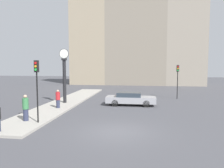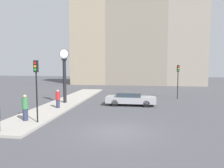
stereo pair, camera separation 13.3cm
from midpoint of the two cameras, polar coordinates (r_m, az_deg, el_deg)
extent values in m
plane|color=#47474C|center=(13.05, 1.24, -12.34)|extent=(120.00, 120.00, 0.00)
cube|color=#A39E93|center=(23.17, -11.47, -4.57)|extent=(3.08, 22.18, 0.15)
cube|color=gray|center=(45.08, -5.58, 10.44)|extent=(7.03, 5.00, 16.35)
cube|color=gray|center=(43.76, 6.47, 10.49)|extent=(11.49, 5.00, 16.18)
cube|color=gray|center=(44.52, 18.87, 11.66)|extent=(7.22, 5.00, 18.50)
cube|color=#9E9EA3|center=(21.14, 5.14, -4.07)|extent=(4.72, 1.71, 0.58)
cube|color=#2D3842|center=(21.08, 4.64, -2.73)|extent=(2.27, 1.54, 0.41)
cylinder|color=black|center=(21.88, 9.10, -4.46)|extent=(0.63, 0.22, 0.63)
cylinder|color=black|center=(20.41, 9.13, -5.14)|extent=(0.63, 0.22, 0.63)
cylinder|color=black|center=(22.05, 1.45, -4.32)|extent=(0.63, 0.22, 0.63)
cylinder|color=black|center=(20.59, 0.93, -4.99)|extent=(0.63, 0.22, 0.63)
cylinder|color=black|center=(14.94, -18.79, -3.36)|extent=(0.09, 0.09, 3.27)
cube|color=black|center=(14.79, -19.01, 4.40)|extent=(0.26, 0.20, 0.76)
cylinder|color=red|center=(14.68, -19.25, 5.20)|extent=(0.15, 0.04, 0.15)
cylinder|color=orange|center=(14.68, -19.23, 4.39)|extent=(0.15, 0.04, 0.15)
cylinder|color=green|center=(14.68, -19.21, 3.57)|extent=(0.15, 0.04, 0.15)
cylinder|color=black|center=(26.06, 16.93, -0.34)|extent=(0.09, 0.09, 3.12)
cube|color=black|center=(25.95, 17.04, 3.92)|extent=(0.26, 0.20, 0.76)
cylinder|color=red|center=(25.83, 17.09, 4.38)|extent=(0.15, 0.04, 0.15)
cylinder|color=orange|center=(25.83, 17.07, 3.92)|extent=(0.15, 0.04, 0.15)
cylinder|color=green|center=(25.84, 17.06, 3.46)|extent=(0.15, 0.04, 0.15)
cylinder|color=black|center=(22.05, -12.11, 0.62)|extent=(0.32, 0.32, 4.19)
cube|color=black|center=(21.99, -12.21, 6.32)|extent=(0.42, 0.42, 0.19)
cylinder|color=black|center=(22.01, -12.24, 7.73)|extent=(0.96, 0.04, 0.96)
cylinder|color=white|center=(22.01, -12.24, 7.73)|extent=(0.89, 0.06, 0.89)
cylinder|color=#2D334C|center=(19.69, -13.74, -5.03)|extent=(0.32, 0.32, 0.71)
cylinder|color=red|center=(19.59, -13.79, -3.04)|extent=(0.38, 0.38, 0.67)
sphere|color=tan|center=(19.53, -13.81, -1.77)|extent=(0.20, 0.20, 0.20)
cylinder|color=#2D334C|center=(15.91, -21.45, -7.47)|extent=(0.34, 0.34, 0.79)
cylinder|color=#387A47|center=(15.77, -21.54, -4.75)|extent=(0.40, 0.40, 0.74)
sphere|color=tan|center=(15.70, -21.60, -3.01)|extent=(0.23, 0.23, 0.23)
camera|label=1|loc=(0.07, -89.82, 0.02)|focal=35.00mm
camera|label=2|loc=(0.07, 90.18, -0.02)|focal=35.00mm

